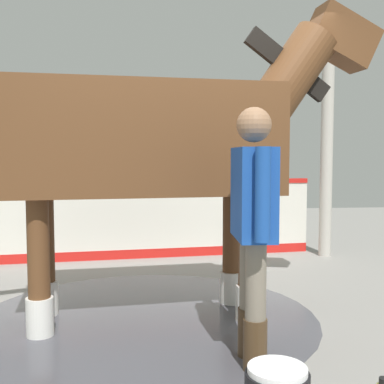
% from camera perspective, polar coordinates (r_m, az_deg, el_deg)
% --- Properties ---
extents(ground_plane, '(16.00, 16.00, 0.02)m').
position_cam_1_polar(ground_plane, '(3.99, -0.65, -15.22)').
color(ground_plane, gray).
extents(wet_patch, '(2.81, 2.81, 0.00)m').
position_cam_1_polar(wet_patch, '(4.09, -5.55, -14.56)').
color(wet_patch, '#4C4C54').
rests_on(wet_patch, ground).
extents(barrier_wall, '(4.98, 0.59, 1.02)m').
position_cam_1_polar(barrier_wall, '(6.24, -7.95, -3.64)').
color(barrier_wall, silver).
rests_on(barrier_wall, ground).
extents(roof_post_near, '(0.16, 0.16, 2.66)m').
position_cam_1_polar(roof_post_near, '(6.56, 15.67, 4.19)').
color(roof_post_near, '#B7B2A8').
rests_on(roof_post_near, ground).
extents(horse, '(3.53, 1.07, 2.61)m').
position_cam_1_polar(horse, '(3.89, -3.73, 5.89)').
color(horse, brown).
rests_on(horse, ground).
extents(handler, '(0.24, 0.66, 1.63)m').
position_cam_1_polar(handler, '(3.04, 7.25, -3.15)').
color(handler, '#47331E').
rests_on(handler, ground).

